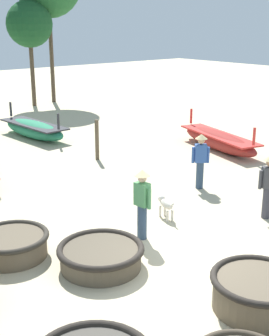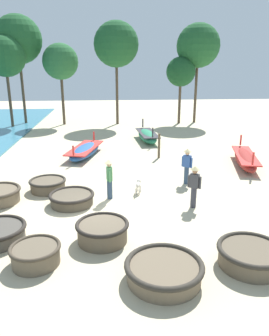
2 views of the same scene
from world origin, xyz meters
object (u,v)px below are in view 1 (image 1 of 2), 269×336
(long_boat_blue_hull, at_px, (219,140))
(coracle_far_right, at_px, (12,244))
(fisherman_standing_left, at_px, (200,158))
(dog, at_px, (166,204))
(tree_leftmost, at_px, (29,25))
(coracle_center, at_px, (101,255))
(mooring_post_inland, at_px, (97,140))
(coracle_far_left, at_px, (258,291))
(long_boat_red_hull, at_px, (34,129))
(fisherman_with_hat, at_px, (269,182))
(fisherman_crouching, at_px, (142,200))

(long_boat_blue_hull, bearing_deg, coracle_far_right, -163.75)
(coracle_far_right, bearing_deg, fisherman_standing_left, 3.45)
(coracle_far_right, relative_size, long_boat_blue_hull, 0.35)
(dog, bearing_deg, tree_leftmost, 72.43)
(tree_leftmost, bearing_deg, long_boat_blue_hull, -86.65)
(coracle_center, xyz_separation_m, mooring_post_inland, (4.45, 6.41, 0.48))
(dog, bearing_deg, coracle_far_right, 171.29)
(dog, xyz_separation_m, mooring_post_inland, (1.73, 5.43, 0.36))
(coracle_far_left, distance_m, long_boat_red_hull, 14.15)
(coracle_center, xyz_separation_m, long_boat_red_hull, (4.30, 10.89, 0.12))
(fisherman_with_hat, height_order, tree_leftmost, tree_leftmost)
(long_boat_blue_hull, bearing_deg, long_boat_red_hull, 125.99)
(fisherman_standing_left, relative_size, dog, 2.47)
(long_boat_blue_hull, distance_m, tree_leftmost, 14.19)
(long_boat_blue_hull, relative_size, fisherman_standing_left, 2.71)
(coracle_far_left, bearing_deg, long_boat_red_hull, 77.52)
(fisherman_standing_left, height_order, tree_leftmost, tree_leftmost)
(fisherman_with_hat, bearing_deg, dog, 140.66)
(coracle_far_right, xyz_separation_m, fisherman_crouching, (2.69, -1.11, 0.67))
(coracle_far_left, height_order, tree_leftmost, tree_leftmost)
(long_boat_blue_hull, distance_m, fisherman_standing_left, 4.69)
(mooring_post_inland, bearing_deg, long_boat_red_hull, 91.99)
(tree_leftmost, bearing_deg, fisherman_standing_left, -100.84)
(coracle_far_right, relative_size, mooring_post_inland, 1.09)
(long_boat_blue_hull, xyz_separation_m, tree_leftmost, (-0.79, 13.52, 4.25))
(fisherman_crouching, bearing_deg, tree_leftmost, 69.34)
(dog, bearing_deg, fisherman_standing_left, 22.81)
(fisherman_crouching, xyz_separation_m, mooring_post_inland, (2.95, 5.95, -0.22))
(long_boat_red_hull, height_order, fisherman_standing_left, fisherman_standing_left)
(coracle_far_left, height_order, coracle_far_right, coracle_far_left)
(long_boat_blue_hull, bearing_deg, fisherman_crouching, -151.30)
(coracle_far_left, relative_size, tree_leftmost, 0.28)
(fisherman_crouching, distance_m, tree_leftmost, 19.14)
(fisherman_with_hat, bearing_deg, mooring_post_inland, 92.10)
(long_boat_blue_hull, relative_size, mooring_post_inland, 3.09)
(coracle_far_left, distance_m, fisherman_standing_left, 6.22)
(long_boat_red_hull, bearing_deg, mooring_post_inland, -88.01)
(long_boat_blue_hull, relative_size, tree_leftmost, 0.76)
(coracle_center, xyz_separation_m, fisherman_crouching, (1.50, 0.46, 0.70))
(long_boat_red_hull, bearing_deg, coracle_far_right, -120.53)
(coracle_far_left, xyz_separation_m, coracle_center, (-1.24, 2.93, -0.09))
(coracle_center, bearing_deg, tree_leftmost, 65.74)
(long_boat_red_hull, bearing_deg, coracle_center, -111.55)
(tree_leftmost, bearing_deg, dog, -107.57)
(mooring_post_inland, bearing_deg, long_boat_blue_hull, -22.87)
(long_boat_blue_hull, distance_m, fisherman_crouching, 8.48)
(fisherman_standing_left, xyz_separation_m, fisherman_with_hat, (-0.34, -2.61, 0.00))
(dog, bearing_deg, mooring_post_inland, 72.35)
(long_boat_red_hull, height_order, fisherman_with_hat, fisherman_with_hat)
(fisherman_crouching, height_order, dog, fisherman_crouching)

